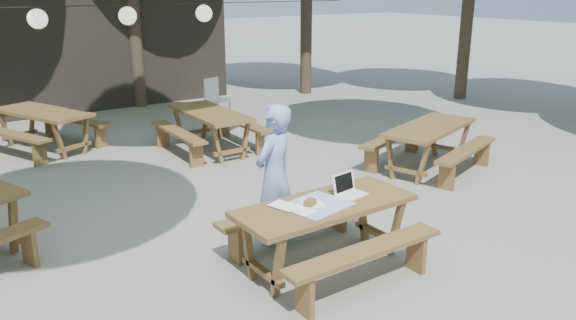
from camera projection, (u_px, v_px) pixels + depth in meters
The scene contains 11 objects.
ground at pixel (335, 244), 6.73m from camera, with size 80.00×80.00×0.00m, color slate.
pavilion at pixel (98, 46), 14.79m from camera, with size 6.00×3.00×2.80m, color black.
main_picnic_table at pixel (325, 234), 6.10m from camera, with size 2.00×1.58×0.75m.
picnic_table_ne at pixel (428, 147), 9.35m from camera, with size 2.28×2.07×0.75m.
picnic_table_far_w at pixel (45, 130), 10.43m from camera, with size 2.19×2.37×0.75m.
picnic_table_far_e at pixel (211, 130), 10.38m from camera, with size 1.61×2.01×0.75m.
woman at pixel (275, 175), 6.56m from camera, with size 0.62×0.40×1.69m, color #788FDB.
plastic_chair at pixel (218, 106), 13.06m from camera, with size 0.55×0.55×0.90m.
laptop at pixel (348, 189), 6.22m from camera, with size 0.36×0.31×0.24m.
tabletop_clutter at pixel (314, 205), 5.92m from camera, with size 0.82×0.67×0.08m.
paper_lanterns at pixel (128, 16), 10.60m from camera, with size 9.00×0.34×0.38m.
Camera 1 is at (-3.95, -4.69, 3.00)m, focal length 35.00 mm.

